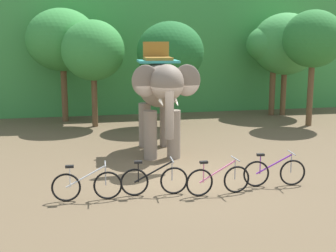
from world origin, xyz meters
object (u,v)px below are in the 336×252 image
object	(u,v)px
elephant	(160,90)
bike_pink	(218,180)
bike_white	(87,185)
tree_center_right	(274,45)
bike_black	(154,180)
tree_left	(93,51)
tree_center	(286,44)
tree_center_left	(313,39)
tree_far_left	(170,53)
bike_purple	(274,172)
tree_far_right	(62,40)

from	to	relation	value
elephant	bike_pink	world-z (taller)	elephant
bike_white	elephant	bearing A→B (deg)	57.22
tree_center_right	bike_black	distance (m)	14.00
tree_left	tree_center	bearing A→B (deg)	6.75
bike_white	bike_pink	bearing A→B (deg)	-4.74
tree_left	bike_white	xyz separation A→B (m)	(-0.78, -9.64, -2.98)
tree_left	tree_center_left	distance (m)	9.66
tree_center_left	elephant	size ratio (longest dim) A/B	1.23
tree_center_left	bike_pink	xyz separation A→B (m)	(-7.00, -8.05, -3.46)
tree_center_left	bike_pink	size ratio (longest dim) A/B	3.00
tree_left	bike_black	bearing A→B (deg)	-84.70
tree_far_left	bike_white	world-z (taller)	tree_far_left
bike_pink	bike_purple	world-z (taller)	same
bike_black	tree_center_left	bearing A→B (deg)	42.05
tree_left	tree_center_right	distance (m)	9.20
tree_far_right	bike_black	bearing A→B (deg)	-78.96
tree_left	tree_far_left	size ratio (longest dim) A/B	1.02
tree_far_left	tree_center_left	world-z (taller)	tree_center_left
tree_far_left	bike_purple	distance (m)	9.28
tree_far_left	bike_pink	distance (m)	9.58
tree_center_right	tree_center	size ratio (longest dim) A/B	0.90
tree_far_right	tree_left	distance (m)	2.17
tree_far_left	bike_white	bearing A→B (deg)	-114.65
tree_center	bike_purple	bearing A→B (deg)	-117.17
bike_white	tree_left	bearing A→B (deg)	85.38
tree_center_right	elephant	bearing A→B (deg)	-136.68
tree_center_right	elephant	xyz separation A→B (m)	(-7.26, -6.84, -1.36)
tree_center_right	bike_white	size ratio (longest dim) A/B	2.71
tree_center_right	bike_pink	bearing A→B (deg)	-120.64
elephant	bike_black	size ratio (longest dim) A/B	2.45
tree_center_left	tree_center	bearing A→B (deg)	86.39
tree_far_left	bike_black	world-z (taller)	tree_far_left
bike_black	bike_pink	xyz separation A→B (m)	(1.58, -0.31, 0.00)
tree_left	tree_center_right	bearing A→B (deg)	8.02
tree_center_right	tree_center	bearing A→B (deg)	-14.06
bike_pink	elephant	bearing A→B (deg)	98.20
tree_center_left	bike_purple	bearing A→B (deg)	-124.54
tree_center	bike_white	distance (m)	15.35
tree_center	tree_center_left	bearing A→B (deg)	-93.61
elephant	tree_far_right	bearing A→B (deg)	113.57
bike_purple	elephant	bearing A→B (deg)	119.86
tree_far_left	tree_center	size ratio (longest dim) A/B	0.90
bike_black	bike_white	bearing A→B (deg)	-178.56
elephant	bike_white	size ratio (longest dim) A/B	2.45
tree_far_left	bike_black	distance (m)	9.55
tree_left	bike_purple	size ratio (longest dim) A/B	2.75
bike_purple	tree_left	bearing A→B (deg)	113.45
tree_center_right	bike_black	world-z (taller)	tree_center_right
tree_far_right	tree_center_right	size ratio (longest dim) A/B	1.14
elephant	bike_pink	size ratio (longest dim) A/B	2.45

